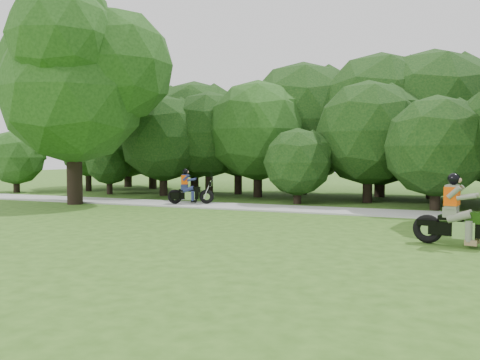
% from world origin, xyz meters
% --- Properties ---
extents(ground, '(100.00, 100.00, 0.00)m').
position_xyz_m(ground, '(0.00, 0.00, 0.00)').
color(ground, '#2E5518').
rests_on(ground, ground).
extents(walkway, '(60.00, 2.20, 0.06)m').
position_xyz_m(walkway, '(0.00, 8.00, 0.03)').
color(walkway, '#A7A7A2').
rests_on(walkway, ground).
extents(tree_line, '(40.89, 12.62, 7.63)m').
position_xyz_m(tree_line, '(-0.48, 14.64, 3.68)').
color(tree_line, black).
rests_on(tree_line, ground).
extents(big_tree_west, '(8.64, 6.56, 9.96)m').
position_xyz_m(big_tree_west, '(-10.54, 6.85, 5.76)').
color(big_tree_west, black).
rests_on(big_tree_west, ground).
extents(chopper_motorcycle, '(2.46, 0.97, 1.78)m').
position_xyz_m(chopper_motorcycle, '(5.01, 1.99, 0.65)').
color(chopper_motorcycle, black).
rests_on(chopper_motorcycle, ground).
extents(touring_motorcycle, '(1.97, 1.14, 1.56)m').
position_xyz_m(touring_motorcycle, '(-5.54, 7.98, 0.63)').
color(touring_motorcycle, black).
rests_on(touring_motorcycle, walkway).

